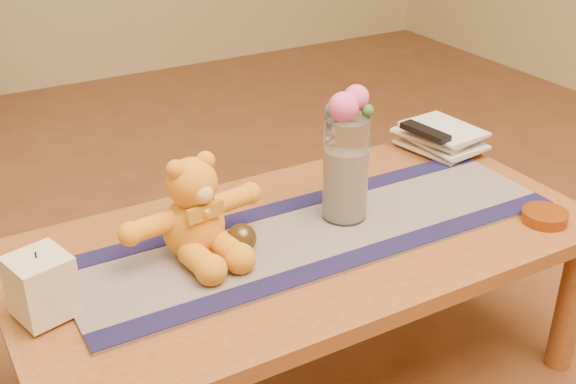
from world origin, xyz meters
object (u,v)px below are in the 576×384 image
teddy_bear (193,207)px  tv_remote (425,132)px  book_bottom (420,154)px  bronze_ball (241,239)px  pillar_candle (42,286)px  amber_dish (545,216)px  glass_vase (346,169)px

teddy_bear → tv_remote: size_ratio=2.07×
teddy_bear → book_bottom: (0.78, 0.16, -0.11)m
bronze_ball → tv_remote: (0.70, 0.21, 0.04)m
pillar_candle → amber_dish: 1.18m
amber_dish → tv_remote: bearing=92.7°
teddy_bear → tv_remote: teddy_bear is taller
teddy_bear → pillar_candle: 0.36m
tv_remote → amber_dish: 0.45m
glass_vase → teddy_bear: bearing=174.8°
bronze_ball → tv_remote: 0.73m
bronze_ball → amber_dish: 0.75m
book_bottom → tv_remote: tv_remote is taller
bronze_ball → tv_remote: tv_remote is taller
book_bottom → tv_remote: (0.00, -0.01, 0.07)m
teddy_bear → glass_vase: glass_vase is taller
pillar_candle → bronze_ball: 0.44m
glass_vase → book_bottom: bearing=25.8°
teddy_bear → glass_vase: bearing=-12.5°
teddy_bear → book_bottom: 0.81m
book_bottom → amber_dish: size_ratio=1.99×
book_bottom → amber_dish: (0.02, -0.45, 0.00)m
bronze_ball → book_bottom: (0.69, 0.22, -0.03)m
book_bottom → tv_remote: size_ratio=1.39×
amber_dish → glass_vase: bearing=148.6°
book_bottom → amber_dish: amber_dish is taller
teddy_bear → pillar_candle: teddy_bear is taller
pillar_candle → tv_remote: pillar_candle is taller
book_bottom → glass_vase: bearing=-164.9°
glass_vase → amber_dish: glass_vase is taller
teddy_bear → book_bottom: teddy_bear is taller
glass_vase → book_bottom: size_ratio=1.17×
pillar_candle → tv_remote: (1.14, 0.22, 0.01)m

